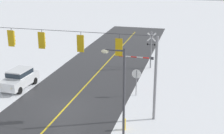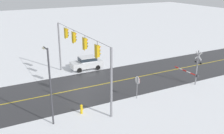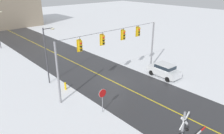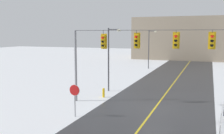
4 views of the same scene
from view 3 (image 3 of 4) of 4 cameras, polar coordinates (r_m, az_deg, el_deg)
The scene contains 8 objects.
ground_plane at distance 25.31m, azimuth 0.38°, elevation -3.98°, with size 160.00×160.00×0.00m, color white.
road_asphalt at distance 29.64m, azimuth -7.42°, elevation -0.14°, with size 9.00×80.00×0.01m, color #303033.
lane_centre_line at distance 29.63m, azimuth -7.42°, elevation -0.13°, with size 0.14×72.00×0.01m, color gold.
signal_span at distance 23.65m, azimuth 0.33°, elevation 5.69°, with size 14.20×0.47×6.22m.
stop_sign at distance 18.95m, azimuth -2.56°, elevation -7.68°, with size 0.80×0.09×2.35m.
parked_car_white at distance 27.00m, azimuth 13.84°, elevation -0.71°, with size 1.99×4.27×1.74m.
streetlamp_near at distance 24.79m, azimuth -16.95°, elevation 4.22°, with size 1.39×0.28×6.50m.
fire_hydrant at distance 23.91m, azimuth -12.42°, elevation -4.92°, with size 0.24×0.31×0.88m.
Camera 3 is at (-15.28, -16.84, 11.11)m, focal length 34.05 mm.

